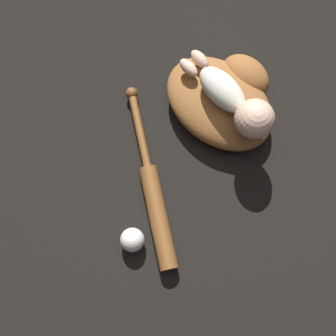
{
  "coord_description": "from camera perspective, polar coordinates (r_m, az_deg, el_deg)",
  "views": [
    {
      "loc": [
        0.46,
        -0.43,
        1.42
      ],
      "look_at": [
        0.12,
        -0.22,
        0.08
      ],
      "focal_mm": 50.0,
      "sensor_mm": 36.0,
      "label": 1
    }
  ],
  "objects": [
    {
      "name": "baby_figure",
      "position": [
        1.41,
        8.4,
        7.84
      ],
      "size": [
        0.36,
        0.15,
        0.12
      ],
      "color": "silver",
      "rests_on": "baseball_glove"
    },
    {
      "name": "baseball_bat",
      "position": [
        1.43,
        -1.71,
        -3.67
      ],
      "size": [
        0.58,
        0.24,
        0.06
      ],
      "color": "brown",
      "rests_on": "ground"
    },
    {
      "name": "ground_plane",
      "position": [
        1.56,
        4.52,
        6.84
      ],
      "size": [
        6.0,
        6.0,
        0.0
      ],
      "primitive_type": "plane",
      "color": "black"
    },
    {
      "name": "baseball",
      "position": [
        1.4,
        -4.38,
        -8.74
      ],
      "size": [
        0.07,
        0.07,
        0.07
      ],
      "color": "white",
      "rests_on": "ground"
    },
    {
      "name": "baseball_glove",
      "position": [
        1.52,
        6.8,
        8.45
      ],
      "size": [
        0.44,
        0.39,
        0.11
      ],
      "color": "#935B2D",
      "rests_on": "ground"
    }
  ]
}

